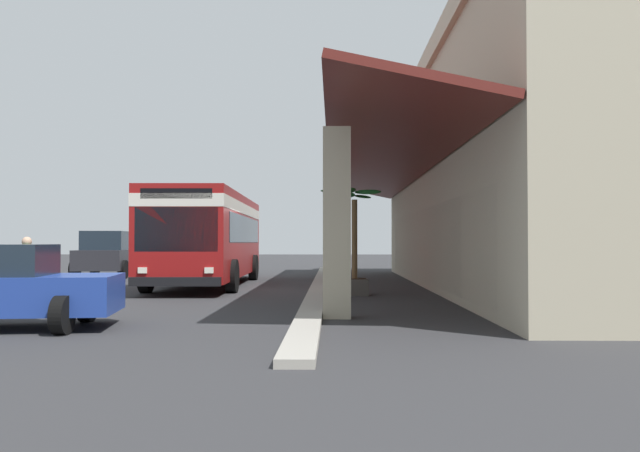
% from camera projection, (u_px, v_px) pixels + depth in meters
% --- Properties ---
extents(ground, '(120.00, 120.00, 0.00)m').
position_uv_depth(ground, '(496.00, 291.00, 20.53)').
color(ground, '#2D2D30').
extents(curb_strip, '(28.96, 0.50, 0.12)m').
position_uv_depth(curb_strip, '(319.00, 285.00, 22.44)').
color(curb_strip, '#9E998E').
rests_on(curb_strip, ground).
extents(plaza_building, '(24.43, 15.83, 7.49)m').
position_uv_depth(plaza_building, '(609.00, 175.00, 22.34)').
color(plaza_building, '#B2A88E').
rests_on(plaza_building, ground).
extents(transit_bus, '(11.27, 3.01, 3.34)m').
position_uv_depth(transit_bus, '(209.00, 232.00, 23.65)').
color(transit_bus, maroon).
rests_on(transit_bus, ground).
extents(parked_suv_charcoal, '(4.97, 2.53, 1.97)m').
position_uv_depth(parked_suv_charcoal, '(109.00, 253.00, 29.31)').
color(parked_suv_charcoal, '#232328').
rests_on(parked_suv_charcoal, ground).
extents(pedestrian, '(0.65, 0.39, 1.63)m').
position_uv_depth(pedestrian, '(27.00, 268.00, 15.29)').
color(pedestrian, '#38383D').
rests_on(pedestrian, ground).
extents(potted_palm, '(1.70, 1.77, 3.04)m').
position_uv_depth(potted_palm, '(354.00, 264.00, 19.09)').
color(potted_palm, '#4C4742').
rests_on(potted_palm, ground).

